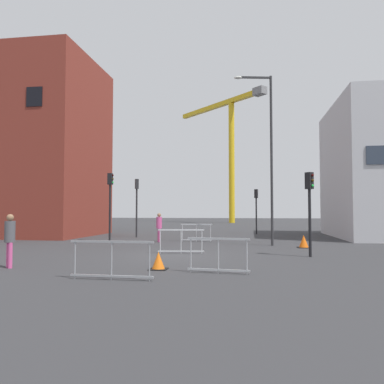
{
  "coord_description": "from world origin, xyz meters",
  "views": [
    {
      "loc": [
        3.21,
        -16.34,
        1.92
      ],
      "look_at": [
        0.0,
        4.88,
        2.94
      ],
      "focal_mm": 36.08,
      "sensor_mm": 36.0,
      "label": 1
    }
  ],
  "objects": [
    {
      "name": "safety_barrier_right_run",
      "position": [
        -0.1,
        7.34,
        0.56
      ],
      "size": [
        1.93,
        0.2,
        1.08
      ],
      "color": "#B2B5BA",
      "rests_on": "ground"
    },
    {
      "name": "pedestrian_waiting",
      "position": [
        -2.29,
        6.61,
        1.02
      ],
      "size": [
        0.34,
        0.34,
        1.75
      ],
      "color": "#D14C8C",
      "rests_on": "ground"
    },
    {
      "name": "safety_barrier_rear",
      "position": [
        -0.61,
        -6.04,
        0.56
      ],
      "size": [
        2.42,
        0.11,
        1.08
      ],
      "color": "gray",
      "rests_on": "ground"
    },
    {
      "name": "traffic_cone_on_verge",
      "position": [
        5.91,
        4.18,
        0.31
      ],
      "size": [
        0.65,
        0.65,
        0.66
      ],
      "color": "black",
      "rests_on": "ground"
    },
    {
      "name": "construction_crane",
      "position": [
        -0.02,
        43.76,
        13.54
      ],
      "size": [
        14.57,
        14.6,
        19.58
      ],
      "color": "gold",
      "rests_on": "ground"
    },
    {
      "name": "ground",
      "position": [
        0.0,
        0.0,
        0.0
      ],
      "size": [
        160.0,
        160.0,
        0.0
      ],
      "primitive_type": "plane",
      "color": "#333335"
    },
    {
      "name": "traffic_light_median",
      "position": [
        3.69,
        15.24,
        2.46
      ],
      "size": [
        0.31,
        0.39,
        3.63
      ],
      "color": "black",
      "rests_on": "ground"
    },
    {
      "name": "traffic_light_verge",
      "position": [
        -5.33,
        6.37,
        2.81
      ],
      "size": [
        0.38,
        0.25,
        4.21
      ],
      "color": "black",
      "rests_on": "ground"
    },
    {
      "name": "traffic_light_island",
      "position": [
        -4.84,
        10.36,
        2.79
      ],
      "size": [
        0.34,
        0.39,
        4.17
      ],
      "color": "#232326",
      "rests_on": "ground"
    },
    {
      "name": "safety_barrier_mid_span",
      "position": [
        2.23,
        -4.5,
        0.56
      ],
      "size": [
        1.93,
        0.25,
        1.08
      ],
      "color": "#9EA0A5",
      "rests_on": "ground"
    },
    {
      "name": "traffic_cone_by_barrier",
      "position": [
        0.24,
        -4.03,
        0.27
      ],
      "size": [
        0.57,
        0.57,
        0.58
      ],
      "color": "black",
      "rests_on": "ground"
    },
    {
      "name": "traffic_light_far",
      "position": [
        5.66,
        0.22,
        2.38
      ],
      "size": [
        0.37,
        0.37,
        3.51
      ],
      "color": "black",
      "rests_on": "ground"
    },
    {
      "name": "streetlamp_tall",
      "position": [
        4.18,
        5.15,
        5.44
      ],
      "size": [
        2.09,
        0.55,
        9.4
      ],
      "color": "#2D2D30",
      "rests_on": "ground"
    },
    {
      "name": "pedestrian_walking",
      "position": [
        -4.77,
        -4.44,
        1.05
      ],
      "size": [
        0.34,
        0.34,
        1.79
      ],
      "color": "#D14C8C",
      "rests_on": "ground"
    },
    {
      "name": "brick_building",
      "position": [
        -13.88,
        11.03,
        6.69
      ],
      "size": [
        10.67,
        8.78,
        13.39
      ],
      "color": "maroon",
      "rests_on": "ground"
    },
    {
      "name": "safety_barrier_front",
      "position": [
        0.15,
        0.64,
        0.56
      ],
      "size": [
        2.05,
        0.35,
        1.08
      ],
      "color": "#B2B5BA",
      "rests_on": "ground"
    }
  ]
}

